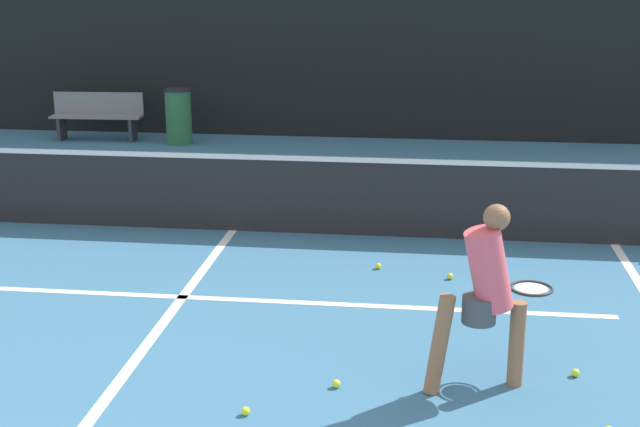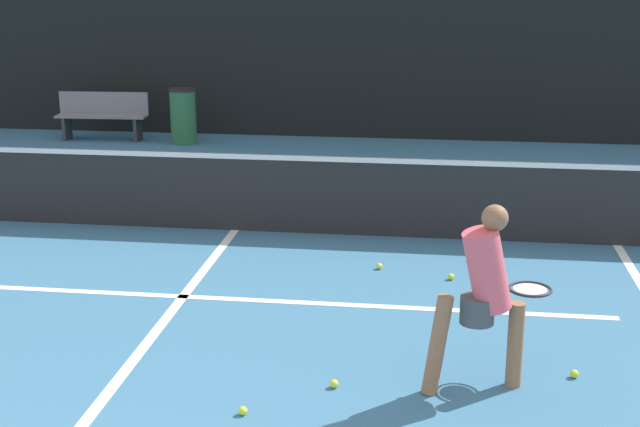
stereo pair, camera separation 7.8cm
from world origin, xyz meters
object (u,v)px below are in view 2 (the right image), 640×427
player_practicing (484,291)px  courtside_bench (103,114)px  parked_car (344,76)px  trash_bin (183,116)px

player_practicing → courtside_bench: player_practicing is taller
player_practicing → parked_car: size_ratio=0.35×
trash_bin → parked_car: (2.35, 4.99, 0.15)m
player_practicing → courtside_bench: size_ratio=0.87×
courtside_bench → parked_car: size_ratio=0.41×
courtside_bench → trash_bin: bearing=-9.6°
player_practicing → courtside_bench: bearing=107.0°
player_practicing → trash_bin: bearing=100.4°
courtside_bench → trash_bin: size_ratio=1.69×
courtside_bench → player_practicing: bearing=-57.7°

